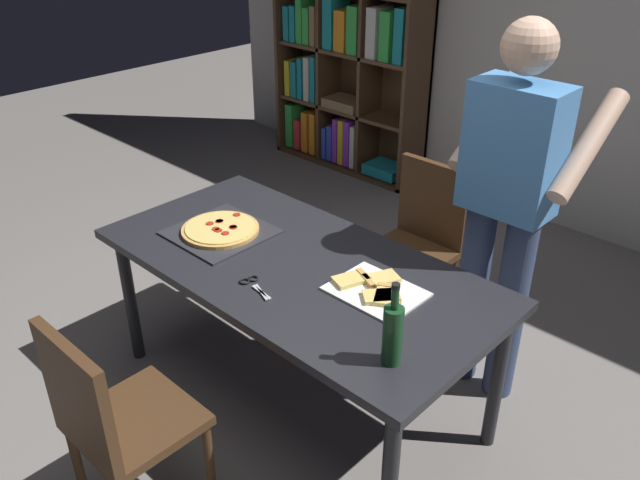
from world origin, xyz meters
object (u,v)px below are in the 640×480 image
(pepperoni_pizza_on_tray, at_px, (220,230))
(kitchen_scissors, at_px, (253,284))
(person_serving_pizza, at_px, (508,198))
(wine_bottle, at_px, (393,333))
(dining_table, at_px, (296,276))
(bookshelf, at_px, (349,53))
(chair_far_side, at_px, (419,235))
(chair_near_camera, at_px, (112,417))

(pepperoni_pizza_on_tray, relative_size, kitchen_scissors, 2.12)
(person_serving_pizza, height_order, wine_bottle, person_serving_pizza)
(person_serving_pizza, bearing_deg, dining_table, -129.05)
(bookshelf, distance_m, wine_bottle, 3.60)
(dining_table, distance_m, bookshelf, 2.98)
(wine_bottle, relative_size, kitchen_scissors, 1.59)
(chair_far_side, distance_m, person_serving_pizza, 0.79)
(chair_far_side, distance_m, kitchen_scissors, 1.20)
(chair_far_side, bearing_deg, bookshelf, 140.99)
(pepperoni_pizza_on_tray, height_order, kitchen_scissors, pepperoni_pizza_on_tray)
(person_serving_pizza, relative_size, kitchen_scissors, 8.82)
(pepperoni_pizza_on_tray, bearing_deg, person_serving_pizza, 36.95)
(dining_table, bearing_deg, chair_far_side, 90.00)
(chair_near_camera, bearing_deg, pepperoni_pizza_on_tray, 116.82)
(dining_table, xyz_separation_m, person_serving_pizza, (0.58, 0.71, 0.32))
(chair_far_side, relative_size, kitchen_scissors, 4.53)
(dining_table, distance_m, wine_bottle, 0.77)
(bookshelf, distance_m, person_serving_pizza, 2.88)
(dining_table, xyz_separation_m, pepperoni_pizza_on_tray, (-0.44, -0.06, 0.09))
(person_serving_pizza, xyz_separation_m, pepperoni_pizza_on_tray, (-1.02, -0.77, -0.23))
(person_serving_pizza, height_order, pepperoni_pizza_on_tray, person_serving_pizza)
(bookshelf, height_order, kitchen_scissors, bookshelf)
(bookshelf, xyz_separation_m, pepperoni_pizza_on_tray, (1.34, -2.43, -0.20))
(kitchen_scissors, bearing_deg, dining_table, 90.57)
(pepperoni_pizza_on_tray, distance_m, wine_bottle, 1.16)
(kitchen_scissors, bearing_deg, pepperoni_pizza_on_tray, 156.77)
(dining_table, relative_size, person_serving_pizza, 1.03)
(dining_table, relative_size, pepperoni_pizza_on_tray, 4.29)
(chair_far_side, height_order, bookshelf, bookshelf)
(chair_far_side, relative_size, person_serving_pizza, 0.51)
(chair_near_camera, distance_m, wine_bottle, 1.05)
(chair_near_camera, distance_m, kitchen_scissors, 0.73)
(wine_bottle, bearing_deg, dining_table, 161.18)
(kitchen_scissors, bearing_deg, person_serving_pizza, 59.05)
(dining_table, distance_m, person_serving_pizza, 0.97)
(kitchen_scissors, bearing_deg, bookshelf, 124.21)
(chair_near_camera, distance_m, chair_far_side, 1.86)
(chair_far_side, bearing_deg, dining_table, -90.00)
(dining_table, bearing_deg, chair_near_camera, -90.00)
(pepperoni_pizza_on_tray, bearing_deg, chair_far_side, 65.85)
(chair_far_side, distance_m, pepperoni_pizza_on_tray, 1.11)
(pepperoni_pizza_on_tray, xyz_separation_m, wine_bottle, (1.14, -0.18, 0.10))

